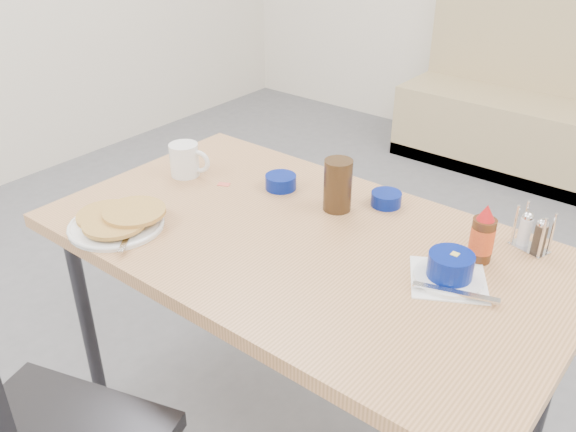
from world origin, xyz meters
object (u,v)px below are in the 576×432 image
Objects in this scene: creamer_bowl at (281,182)px; dining_table at (303,257)px; butter_bowl at (386,199)px; syrup_bottle at (482,237)px; condiment_caddy at (532,235)px; pancake_plate at (118,221)px; amber_tumbler at (338,185)px; grits_setting at (450,269)px; coffee_mug at (186,159)px; booth_bench at (566,120)px.

dining_table is at bearing -39.10° from creamer_bowl.
butter_bowl is 0.35m from syrup_bottle.
butter_bowl is at bearing -159.73° from condiment_caddy.
pancake_plate is 1.10m from condiment_caddy.
pancake_plate is 0.96m from syrup_bottle.
dining_table is 9.17× the size of amber_tumbler.
syrup_bottle is (0.43, 0.00, -0.01)m from amber_tumbler.
amber_tumbler is (-0.10, -0.11, 0.06)m from butter_bowl.
butter_bowl is (-0.31, 0.24, -0.01)m from grits_setting.
creamer_bowl is 0.83× the size of condiment_caddy.
coffee_mug reaches higher than dining_table.
dining_table is at bearing -90.00° from booth_bench.
butter_bowl is (0.51, 0.57, 0.00)m from pancake_plate.
amber_tumbler reaches higher than pancake_plate.
dining_table is at bearing -171.44° from grits_setting.
coffee_mug is at bearing 172.18° from dining_table.
pancake_plate reaches higher than butter_bowl.
condiment_caddy is at bearing 32.79° from pancake_plate.
booth_bench is 2.87m from pancake_plate.
condiment_caddy is (0.49, -2.21, 0.45)m from booth_bench.
amber_tumbler is (-0.41, 0.13, 0.04)m from grits_setting.
condiment_caddy reaches higher than grits_setting.
pancake_plate is 3.03× the size of butter_bowl.
coffee_mug is 0.85× the size of syrup_bottle.
condiment_caddy reaches higher than dining_table.
amber_tumbler is at bearing -148.57° from condiment_caddy.
booth_bench is 2.28m from butter_bowl.
syrup_bottle is at bearing 28.84° from pancake_plate.
creamer_bowl is at bearing 21.29° from coffee_mug.
booth_bench is at bearing 119.20° from condiment_caddy.
coffee_mug is 1.05m from condiment_caddy.
coffee_mug is at bearing 105.65° from pancake_plate.
syrup_bottle is at bearing -17.68° from butter_bowl.
booth_bench is 2.43m from syrup_bottle.
coffee_mug is at bearing -167.39° from amber_tumbler.
booth_bench is at bearing 84.37° from creamer_bowl.
pancake_plate is 2.02× the size of coffee_mug.
amber_tumbler reaches higher than butter_bowl.
amber_tumbler is at bearing -179.58° from syrup_bottle.
condiment_caddy is 0.16m from syrup_bottle.
amber_tumbler is 0.53m from condiment_caddy.
dining_table is 0.54m from coffee_mug.
amber_tumbler is at bearing -132.25° from butter_bowl.
butter_bowl is (0.61, 0.22, -0.03)m from coffee_mug.
butter_bowl is at bearing 162.32° from syrup_bottle.
grits_setting is at bearing -81.03° from booth_bench.
grits_setting is (0.82, 0.33, 0.01)m from pancake_plate.
creamer_bowl reaches higher than dining_table.
dining_table is 10.51× the size of coffee_mug.
coffee_mug is 0.51× the size of grits_setting.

